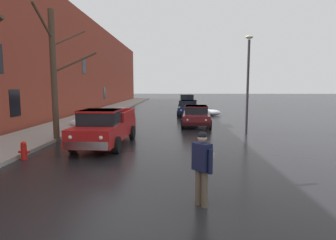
# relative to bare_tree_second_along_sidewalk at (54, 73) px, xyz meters

# --- Properties ---
(ground_plane) EXTENTS (200.00, 200.00, 0.00)m
(ground_plane) POSITION_rel_bare_tree_second_along_sidewalk_xyz_m (4.87, -8.49, -3.44)
(ground_plane) COLOR black
(left_sidewalk_slab) EXTENTS (3.32, 80.00, 0.16)m
(left_sidewalk_slab) POSITION_rel_bare_tree_second_along_sidewalk_xyz_m (-1.68, 9.51, -3.36)
(left_sidewalk_slab) COLOR gray
(left_sidewalk_slab) RESTS_ON ground
(brick_townhouse_facade) EXTENTS (0.63, 80.00, 10.34)m
(brick_townhouse_facade) POSITION_rel_bare_tree_second_along_sidewalk_xyz_m (-3.84, 9.51, 1.73)
(brick_townhouse_facade) COLOR brown
(brick_townhouse_facade) RESTS_ON ground
(snow_bank_near_corner_left) EXTENTS (2.27, 1.39, 0.60)m
(snow_bank_near_corner_left) POSITION_rel_bare_tree_second_along_sidewalk_xyz_m (0.13, 15.34, -3.16)
(snow_bank_near_corner_left) COLOR white
(snow_bank_near_corner_left) RESTS_ON ground
(snow_bank_along_left_kerb) EXTENTS (1.96, 1.14, 0.63)m
(snow_bank_along_left_kerb) POSITION_rel_bare_tree_second_along_sidewalk_xyz_m (9.27, 13.07, -3.16)
(snow_bank_along_left_kerb) COLOR white
(snow_bank_along_left_kerb) RESTS_ON ground
(snow_bank_mid_block_left) EXTENTS (2.37, 0.96, 0.62)m
(snow_bank_mid_block_left) POSITION_rel_bare_tree_second_along_sidewalk_xyz_m (-0.03, 4.89, -3.13)
(snow_bank_mid_block_left) COLOR white
(snow_bank_mid_block_left) RESTS_ON ground
(bare_tree_second_along_sidewalk) EXTENTS (2.16, 2.94, 6.51)m
(bare_tree_second_along_sidewalk) POSITION_rel_bare_tree_second_along_sidewalk_xyz_m (0.00, 0.00, 0.00)
(bare_tree_second_along_sidewalk) COLOR #4C3D2D
(bare_tree_second_along_sidewalk) RESTS_ON ground
(pickup_truck_red_approaching_near_lane) EXTENTS (2.27, 5.51, 1.76)m
(pickup_truck_red_approaching_near_lane) POSITION_rel_bare_tree_second_along_sidewalk_xyz_m (2.70, -0.97, -2.56)
(pickup_truck_red_approaching_near_lane) COLOR red
(pickup_truck_red_approaching_near_lane) RESTS_ON ground
(sedan_maroon_parked_kerbside_close) EXTENTS (2.18, 4.52, 1.42)m
(sedan_maroon_parked_kerbside_close) POSITION_rel_bare_tree_second_along_sidewalk_xyz_m (7.44, 5.92, -2.68)
(sedan_maroon_parked_kerbside_close) COLOR maroon
(sedan_maroon_parked_kerbside_close) RESTS_ON ground
(sedan_darkblue_parked_kerbside_mid) EXTENTS (2.26, 4.32, 1.42)m
(sedan_darkblue_parked_kerbside_mid) POSITION_rel_bare_tree_second_along_sidewalk_xyz_m (7.23, 12.98, -2.69)
(sedan_darkblue_parked_kerbside_mid) COLOR navy
(sedan_darkblue_parked_kerbside_mid) RESTS_ON ground
(suv_black_parked_far_down_block) EXTENTS (2.26, 4.67, 1.82)m
(suv_black_parked_far_down_block) POSITION_rel_bare_tree_second_along_sidewalk_xyz_m (7.41, 20.53, -2.45)
(suv_black_parked_far_down_block) COLOR black
(suv_black_parked_far_down_block) RESTS_ON ground
(pedestrian_with_coffee) EXTENTS (0.55, 0.55, 1.76)m
(pedestrian_with_coffee) POSITION_rel_bare_tree_second_along_sidewalk_xyz_m (6.64, -7.61, -2.40)
(pedestrian_with_coffee) COLOR brown
(pedestrian_with_coffee) RESTS_ON ground
(fire_hydrant) EXTENTS (0.42, 0.22, 0.71)m
(fire_hydrant) POSITION_rel_bare_tree_second_along_sidewalk_xyz_m (0.22, -3.59, -3.08)
(fire_hydrant) COLOR red
(fire_hydrant) RESTS_ON ground
(street_lamp_post) EXTENTS (0.44, 0.24, 5.66)m
(street_lamp_post) POSITION_rel_bare_tree_second_along_sidewalk_xyz_m (10.16, 2.55, -0.26)
(street_lamp_post) COLOR #28282D
(street_lamp_post) RESTS_ON ground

